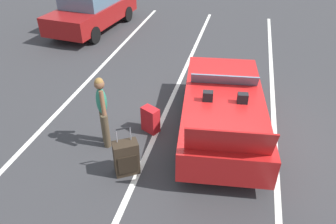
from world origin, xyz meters
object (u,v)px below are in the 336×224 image
object	(u,v)px
suitcase_large_black	(126,158)
suitcase_medium_bright	(151,120)
convertible_car	(223,105)
parked_sedan_near	(92,8)
traveler_person	(103,109)

from	to	relation	value
suitcase_large_black	suitcase_medium_bright	xyz separation A→B (m)	(1.44, -0.07, -0.06)
convertible_car	parked_sedan_near	bearing A→B (deg)	39.20
traveler_person	parked_sedan_near	world-z (taller)	parked_sedan_near
suitcase_medium_bright	traveler_person	size ratio (longest dim) A/B	0.38
traveler_person	convertible_car	bearing A→B (deg)	-4.54
convertible_car	traveler_person	distance (m)	2.75
suitcase_medium_bright	convertible_car	bearing A→B (deg)	-41.96
parked_sedan_near	traveler_person	bearing A→B (deg)	-146.80
parked_sedan_near	convertible_car	bearing A→B (deg)	-127.21
traveler_person	suitcase_large_black	bearing A→B (deg)	-77.08
suitcase_large_black	convertible_car	bearing A→B (deg)	109.20
suitcase_large_black	suitcase_medium_bright	world-z (taller)	suitcase_large_black
traveler_person	suitcase_medium_bright	bearing A→B (deg)	7.87
suitcase_large_black	parked_sedan_near	bearing A→B (deg)	177.30
suitcase_medium_bright	traveler_person	distance (m)	1.25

